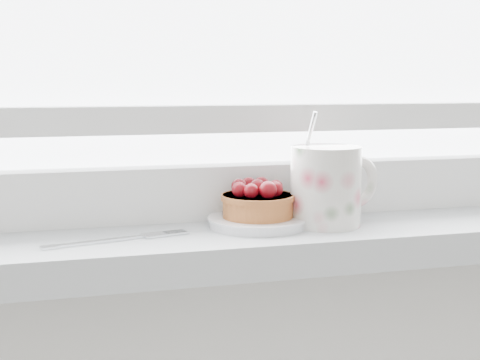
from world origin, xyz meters
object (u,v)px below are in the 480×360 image
object	(u,v)px
raspberry_tart	(258,201)
floral_mug	(328,184)
saucer	(258,222)
fork	(117,239)

from	to	relation	value
raspberry_tart	floral_mug	xyz separation A→B (m)	(0.09, -0.01, 0.02)
raspberry_tart	floral_mug	distance (m)	0.09
floral_mug	saucer	bearing A→B (deg)	170.70
saucer	floral_mug	bearing A→B (deg)	-9.30
floral_mug	fork	distance (m)	0.27
floral_mug	fork	bearing A→B (deg)	-176.74
saucer	floral_mug	world-z (taller)	floral_mug
raspberry_tart	fork	distance (m)	0.18
fork	floral_mug	bearing A→B (deg)	3.26
saucer	fork	size ratio (longest dim) A/B	0.73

